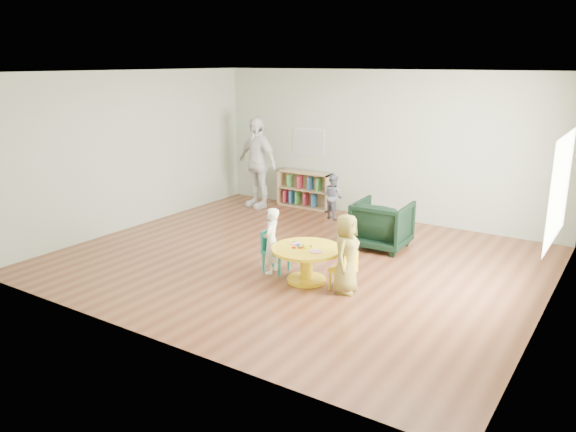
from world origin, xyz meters
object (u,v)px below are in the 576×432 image
object	(u,v)px
activity_table	(307,258)
armchair	(382,225)
adult_caretaker	(257,163)
child_left	(271,241)
kid_chair_left	(274,249)
bookshelf	(305,190)
kid_chair_right	(345,270)
child_right	(346,254)
toddler	(333,196)

from	to	relation	value
activity_table	armchair	size ratio (longest dim) A/B	1.13
activity_table	adult_caretaker	size ratio (longest dim) A/B	0.52
armchair	child_left	bearing A→B (deg)	62.63
kid_chair_left	bookshelf	xyz separation A→B (m)	(-1.57, 3.42, 0.04)
kid_chair_right	armchair	size ratio (longest dim) A/B	0.63
child_left	adult_caretaker	world-z (taller)	adult_caretaker
kid_chair_right	activity_table	bearing A→B (deg)	102.36
child_left	adult_caretaker	distance (m)	3.85
activity_table	adult_caretaker	world-z (taller)	adult_caretaker
child_right	toddler	distance (m)	3.62
activity_table	child_right	xyz separation A→B (m)	(0.62, -0.04, 0.20)
toddler	adult_caretaker	xyz separation A→B (m)	(-1.75, -0.08, 0.50)
child_left	toddler	size ratio (longest dim) A/B	1.11
activity_table	kid_chair_left	bearing A→B (deg)	172.97
activity_table	child_left	size ratio (longest dim) A/B	1.02
activity_table	bookshelf	world-z (taller)	bookshelf
activity_table	bookshelf	size ratio (longest dim) A/B	0.81
bookshelf	child_right	xyz separation A→B (m)	(2.80, -3.54, 0.17)
kid_chair_left	toddler	world-z (taller)	toddler
bookshelf	adult_caretaker	xyz separation A→B (m)	(-0.83, -0.53, 0.57)
child_right	adult_caretaker	world-z (taller)	adult_caretaker
bookshelf	kid_chair_right	bearing A→B (deg)	-51.65
armchair	activity_table	bearing A→B (deg)	79.01
kid_chair_left	armchair	world-z (taller)	armchair
toddler	kid_chair_left	bearing A→B (deg)	122.88
child_left	kid_chair_left	bearing A→B (deg)	171.76
kid_chair_left	child_left	bearing A→B (deg)	5.72
kid_chair_right	bookshelf	size ratio (longest dim) A/B	0.45
activity_table	toddler	distance (m)	3.30
toddler	adult_caretaker	distance (m)	1.82
kid_chair_left	armchair	size ratio (longest dim) A/B	0.72
activity_table	child_left	world-z (taller)	child_left
armchair	child_left	world-z (taller)	child_left
kid_chair_left	adult_caretaker	distance (m)	3.81
activity_table	kid_chair_right	world-z (taller)	kid_chair_right
kid_chair_left	adult_caretaker	size ratio (longest dim) A/B	0.33
activity_table	toddler	xyz separation A→B (m)	(-1.26, 3.05, 0.09)
adult_caretaker	child_right	bearing A→B (deg)	-25.37
armchair	adult_caretaker	bearing A→B (deg)	-20.81
child_right	kid_chair_left	bearing A→B (deg)	77.86
activity_table	bookshelf	distance (m)	4.12
child_right	child_left	bearing A→B (deg)	81.10
bookshelf	armchair	distance (m)	2.92
child_right	bookshelf	bearing A→B (deg)	31.41
child_left	child_right	world-z (taller)	child_right
activity_table	kid_chair_left	xyz separation A→B (m)	(-0.60, 0.07, -0.01)
kid_chair_left	bookshelf	world-z (taller)	bookshelf
armchair	child_right	world-z (taller)	child_right
kid_chair_right	child_right	size ratio (longest dim) A/B	0.51
kid_chair_left	child_right	distance (m)	1.25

